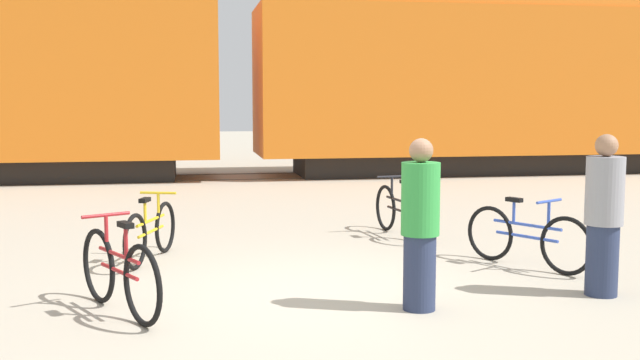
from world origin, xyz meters
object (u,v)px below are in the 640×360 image
object	(u,v)px
bicycle_maroon	(119,273)
bicycle_yellow	(151,232)
bicycle_black	(399,211)
bicycle_blue	(526,237)
person_in_green	(420,225)
person_in_grey	(604,216)
freight_train	(237,58)

from	to	relation	value
bicycle_maroon	bicycle_yellow	bearing A→B (deg)	85.53
bicycle_black	bicycle_blue	size ratio (longest dim) A/B	1.12
person_in_green	person_in_grey	distance (m)	1.95
person_in_green	person_in_grey	bearing A→B (deg)	-135.55
person_in_grey	bicycle_yellow	bearing A→B (deg)	100.42
bicycle_blue	person_in_green	size ratio (longest dim) A/B	0.94
freight_train	bicycle_yellow	size ratio (longest dim) A/B	35.23
freight_train	person_in_green	size ratio (longest dim) A/B	35.07
bicycle_black	person_in_grey	xyz separation A→B (m)	(1.07, -3.50, 0.43)
bicycle_blue	person_in_grey	xyz separation A→B (m)	(0.18, -1.30, 0.44)
freight_train	bicycle_yellow	bearing A→B (deg)	-99.84
bicycle_maroon	bicycle_black	size ratio (longest dim) A/B	0.90
bicycle_maroon	bicycle_yellow	xyz separation A→B (m)	(0.18, 2.27, -0.03)
freight_train	person_in_grey	size ratio (longest dim) A/B	34.75
bicycle_maroon	bicycle_yellow	distance (m)	2.28
freight_train	person_in_grey	bearing A→B (deg)	-77.25
bicycle_blue	bicycle_yellow	xyz separation A→B (m)	(-4.30, 1.14, -0.00)
bicycle_maroon	person_in_grey	bearing A→B (deg)	-2.08
freight_train	bicycle_black	size ratio (longest dim) A/B	33.12
person_in_grey	bicycle_maroon	bearing A→B (deg)	126.93
person_in_green	bicycle_yellow	bearing A→B (deg)	-6.61
bicycle_blue	person_in_grey	bearing A→B (deg)	-82.02
bicycle_black	bicycle_yellow	world-z (taller)	bicycle_black
bicycle_yellow	person_in_grey	world-z (taller)	person_in_grey
freight_train	bicycle_blue	world-z (taller)	freight_train
bicycle_maroon	person_in_grey	distance (m)	4.68
bicycle_yellow	bicycle_blue	bearing A→B (deg)	-14.88
person_in_green	person_in_grey	xyz separation A→B (m)	(1.94, 0.18, 0.00)
bicycle_maroon	person_in_green	bearing A→B (deg)	-7.24
bicycle_maroon	person_in_grey	world-z (taller)	person_in_grey
bicycle_black	bicycle_maroon	bearing A→B (deg)	-137.18
freight_train	person_in_grey	world-z (taller)	freight_train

